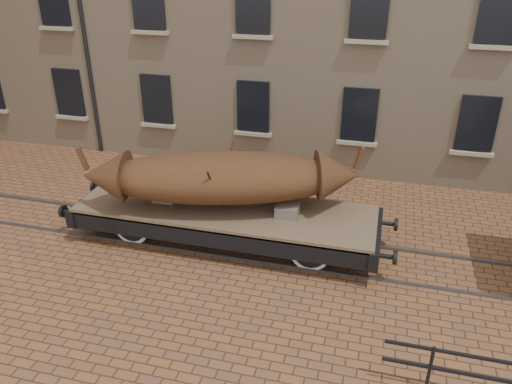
# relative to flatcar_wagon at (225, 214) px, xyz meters

# --- Properties ---
(ground) EXTENTS (90.00, 90.00, 0.00)m
(ground) POSITION_rel_flatcar_wagon_xyz_m (1.91, 0.00, -0.81)
(ground) COLOR brown
(rail_track) EXTENTS (30.00, 1.52, 0.06)m
(rail_track) POSITION_rel_flatcar_wagon_xyz_m (1.91, 0.00, -0.78)
(rail_track) COLOR #59595E
(rail_track) RESTS_ON ground
(flatcar_wagon) EXTENTS (8.61, 2.33, 1.30)m
(flatcar_wagon) POSITION_rel_flatcar_wagon_xyz_m (0.00, 0.00, 0.00)
(flatcar_wagon) COLOR brown
(flatcar_wagon) RESTS_ON ground
(iron_boat) EXTENTS (6.92, 3.45, 1.65)m
(iron_boat) POSITION_rel_flatcar_wagon_xyz_m (-0.06, -0.00, 1.05)
(iron_boat) COLOR #542F11
(iron_boat) RESTS_ON flatcar_wagon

